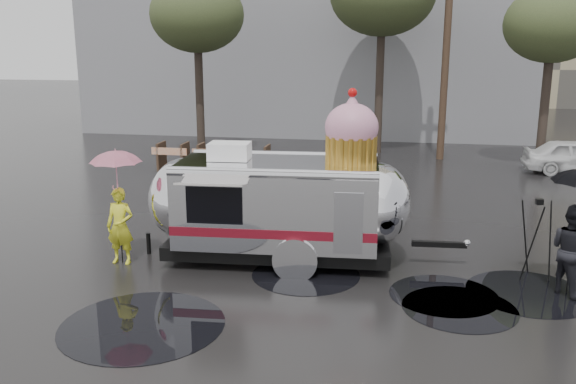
% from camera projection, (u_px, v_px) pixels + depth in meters
% --- Properties ---
extents(ground, '(120.00, 120.00, 0.00)m').
position_uv_depth(ground, '(342.00, 293.00, 11.14)').
color(ground, black).
rests_on(ground, ground).
extents(puddles, '(8.87, 7.89, 0.01)m').
position_uv_depth(puddles, '(348.00, 294.00, 11.07)').
color(puddles, black).
rests_on(puddles, ground).
extents(grey_building, '(22.00, 12.00, 13.00)m').
position_uv_depth(grey_building, '(314.00, 5.00, 33.23)').
color(grey_building, slate).
rests_on(grey_building, ground).
extents(utility_pole, '(1.60, 0.28, 9.00)m').
position_uv_depth(utility_pole, '(447.00, 39.00, 22.97)').
color(utility_pole, '#473323').
rests_on(utility_pole, ground).
extents(tree_left, '(3.64, 3.64, 6.95)m').
position_uv_depth(tree_left, '(197.00, 16.00, 23.50)').
color(tree_left, '#382D26').
rests_on(tree_left, ground).
extents(tree_right, '(3.36, 3.36, 6.42)m').
position_uv_depth(tree_right, '(552.00, 25.00, 21.29)').
color(tree_right, '#382D26').
rests_on(tree_right, ground).
extents(barricade_row, '(4.30, 0.80, 1.00)m').
position_uv_depth(barricade_row, '(213.00, 157.00, 21.52)').
color(barricade_row, '#473323').
rests_on(barricade_row, ground).
extents(airstream_trailer, '(6.82, 2.85, 3.67)m').
position_uv_depth(airstream_trailer, '(283.00, 200.00, 12.59)').
color(airstream_trailer, silver).
rests_on(airstream_trailer, ground).
extents(person_left, '(0.58, 0.40, 1.59)m').
position_uv_depth(person_left, '(120.00, 226.00, 12.49)').
color(person_left, yellow).
rests_on(person_left, ground).
extents(umbrella_pink, '(1.26, 1.26, 2.41)m').
position_uv_depth(umbrella_pink, '(116.00, 170.00, 12.21)').
color(umbrella_pink, pink).
rests_on(umbrella_pink, ground).
extents(person_right, '(0.82, 0.92, 1.67)m').
position_uv_depth(person_right, '(571.00, 250.00, 10.94)').
color(person_right, black).
rests_on(person_right, ground).
extents(tripod, '(0.60, 0.66, 1.59)m').
position_uv_depth(tripod, '(537.00, 231.00, 11.65)').
color(tripod, black).
rests_on(tripod, ground).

